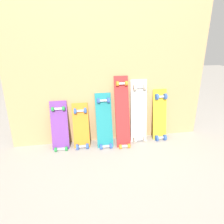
% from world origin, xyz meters
% --- Properties ---
extents(ground_plane, '(12.00, 12.00, 0.00)m').
position_xyz_m(ground_plane, '(0.00, 0.00, 0.00)').
color(ground_plane, '#B2AAA0').
extents(plywood_wall_panel, '(2.36, 0.04, 1.83)m').
position_xyz_m(plywood_wall_panel, '(0.00, 0.07, 0.92)').
color(plywood_wall_panel, tan).
rests_on(plywood_wall_panel, ground).
extents(skateboard_purple, '(0.19, 0.22, 0.63)m').
position_xyz_m(skateboard_purple, '(-0.62, -0.05, 0.24)').
color(skateboard_purple, '#6B338C').
rests_on(skateboard_purple, ground).
extents(skateboard_orange, '(0.19, 0.23, 0.58)m').
position_xyz_m(skateboard_orange, '(-0.37, -0.05, 0.23)').
color(skateboard_orange, orange).
rests_on(skateboard_orange, ground).
extents(skateboard_teal, '(0.19, 0.27, 0.69)m').
position_xyz_m(skateboard_teal, '(-0.09, -0.07, 0.28)').
color(skateboard_teal, '#197A7F').
rests_on(skateboard_teal, ground).
extents(skateboard_red, '(0.17, 0.30, 0.89)m').
position_xyz_m(skateboard_red, '(0.12, -0.09, 0.37)').
color(skateboard_red, '#B22626').
rests_on(skateboard_red, ground).
extents(skateboard_white, '(0.20, 0.19, 0.83)m').
position_xyz_m(skateboard_white, '(0.35, -0.03, 0.35)').
color(skateboard_white, silver).
rests_on(skateboard_white, ground).
extents(skateboard_yellow, '(0.18, 0.20, 0.70)m').
position_xyz_m(skateboard_yellow, '(0.63, -0.03, 0.29)').
color(skateboard_yellow, gold).
rests_on(skateboard_yellow, ground).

